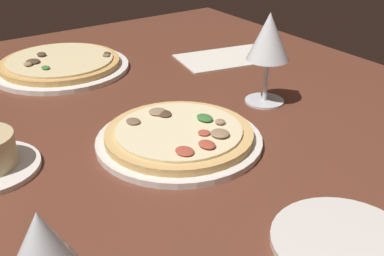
{
  "coord_description": "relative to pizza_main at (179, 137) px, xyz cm",
  "views": [
    {
      "loc": [
        -54.81,
        39.93,
        41.55
      ],
      "look_at": [
        1.56,
        1.4,
        7.0
      ],
      "focal_mm": 46.4,
      "sensor_mm": 36.0,
      "label": 1
    }
  ],
  "objects": [
    {
      "name": "dining_table",
      "position": [
        -3.09,
        -2.78,
        -3.22
      ],
      "size": [
        150.0,
        110.0,
        4.0
      ],
      "primitive_type": "cube",
      "color": "brown",
      "rests_on": "ground"
    },
    {
      "name": "pizza_main",
      "position": [
        0.0,
        0.0,
        0.0
      ],
      "size": [
        26.2,
        26.2,
        3.36
      ],
      "color": "silver",
      "rests_on": "dining_table"
    },
    {
      "name": "pizza_side",
      "position": [
        42.79,
        3.03,
        -0.03
      ],
      "size": [
        29.41,
        29.41,
        3.38
      ],
      "color": "white",
      "rests_on": "dining_table"
    },
    {
      "name": "wine_glass_far",
      "position": [
        4.67,
        -22.03,
        10.81
      ],
      "size": [
        7.69,
        7.69,
        16.88
      ],
      "color": "silver",
      "rests_on": "dining_table"
    },
    {
      "name": "side_plate",
      "position": [
        -30.98,
        -2.21,
        -0.77
      ],
      "size": [
        16.72,
        16.72,
        0.9
      ],
      "primitive_type": "cylinder",
      "color": "silver",
      "rests_on": "dining_table"
    },
    {
      "name": "paper_menu",
      "position": [
        28.39,
        -31.38,
        -1.07
      ],
      "size": [
        17.38,
        23.85,
        0.3
      ],
      "primitive_type": "cube",
      "rotation": [
        0.0,
        0.0,
        -0.2
      ],
      "color": "silver",
      "rests_on": "dining_table"
    }
  ]
}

